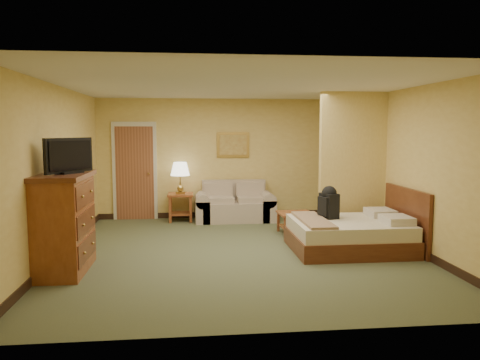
{
  "coord_description": "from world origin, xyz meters",
  "views": [
    {
      "loc": [
        -0.76,
        -7.22,
        1.93
      ],
      "look_at": [
        0.07,
        0.6,
        1.08
      ],
      "focal_mm": 35.0,
      "sensor_mm": 36.0,
      "label": 1
    }
  ],
  "objects": [
    {
      "name": "floor",
      "position": [
        0.0,
        0.0,
        0.0
      ],
      "size": [
        6.0,
        6.0,
        0.0
      ],
      "primitive_type": "plane",
      "color": "#4D5336",
      "rests_on": "ground"
    },
    {
      "name": "ceiling",
      "position": [
        0.0,
        0.0,
        2.6
      ],
      "size": [
        6.0,
        6.0,
        0.0
      ],
      "primitive_type": "plane",
      "rotation": [
        3.14,
        0.0,
        0.0
      ],
      "color": "white",
      "rests_on": "back_wall"
    },
    {
      "name": "back_wall",
      "position": [
        0.0,
        3.0,
        1.3
      ],
      "size": [
        5.5,
        0.02,
        2.6
      ],
      "primitive_type": "cube",
      "color": "#DBB85D",
      "rests_on": "floor"
    },
    {
      "name": "left_wall",
      "position": [
        -2.75,
        0.0,
        1.3
      ],
      "size": [
        0.02,
        6.0,
        2.6
      ],
      "primitive_type": "cube",
      "color": "#DBB85D",
      "rests_on": "floor"
    },
    {
      "name": "right_wall",
      "position": [
        2.75,
        0.0,
        1.3
      ],
      "size": [
        0.02,
        6.0,
        2.6
      ],
      "primitive_type": "cube",
      "color": "#DBB85D",
      "rests_on": "floor"
    },
    {
      "name": "partition",
      "position": [
        2.15,
        0.93,
        1.3
      ],
      "size": [
        1.2,
        0.15,
        2.6
      ],
      "primitive_type": "cube",
      "color": "#DBB85D",
      "rests_on": "floor"
    },
    {
      "name": "door",
      "position": [
        -1.95,
        2.96,
        1.03
      ],
      "size": [
        0.94,
        0.16,
        2.1
      ],
      "color": "beige",
      "rests_on": "floor"
    },
    {
      "name": "baseboard",
      "position": [
        0.0,
        2.99,
        0.06
      ],
      "size": [
        5.5,
        0.02,
        0.12
      ],
      "primitive_type": "cube",
      "color": "black",
      "rests_on": "floor"
    },
    {
      "name": "loveseat",
      "position": [
        0.17,
        2.57,
        0.28
      ],
      "size": [
        1.68,
        0.78,
        0.85
      ],
      "color": "tan",
      "rests_on": "floor"
    },
    {
      "name": "side_table",
      "position": [
        -0.98,
        2.65,
        0.39
      ],
      "size": [
        0.53,
        0.53,
        0.59
      ],
      "color": "brown",
      "rests_on": "floor"
    },
    {
      "name": "table_lamp",
      "position": [
        -0.98,
        2.65,
        1.09
      ],
      "size": [
        0.4,
        0.4,
        0.67
      ],
      "color": "#AC8A3F",
      "rests_on": "side_table"
    },
    {
      "name": "coffee_table",
      "position": [
        1.17,
        1.16,
        0.29
      ],
      "size": [
        0.65,
        0.65,
        0.4
      ],
      "rotation": [
        0.0,
        0.0,
        0.05
      ],
      "color": "brown",
      "rests_on": "floor"
    },
    {
      "name": "wall_picture",
      "position": [
        0.17,
        2.97,
        1.6
      ],
      "size": [
        0.71,
        0.04,
        0.55
      ],
      "color": "#B78E3F",
      "rests_on": "back_wall"
    },
    {
      "name": "dresser",
      "position": [
        -2.48,
        -0.78,
        0.68
      ],
      "size": [
        0.66,
        1.26,
        1.35
      ],
      "color": "brown",
      "rests_on": "floor"
    },
    {
      "name": "tv",
      "position": [
        -2.38,
        -0.78,
        1.57
      ],
      "size": [
        0.48,
        0.68,
        0.48
      ],
      "rotation": [
        0.0,
        0.0,
        -0.59
      ],
      "color": "black",
      "rests_on": "dresser"
    },
    {
      "name": "bed",
      "position": [
        1.83,
        -0.1,
        0.27
      ],
      "size": [
        1.9,
        1.54,
        1.0
      ],
      "color": "#502312",
      "rests_on": "floor"
    },
    {
      "name": "backpack",
      "position": [
        1.49,
        0.13,
        0.77
      ],
      "size": [
        0.29,
        0.36,
        0.53
      ],
      "rotation": [
        0.0,
        0.0,
        0.33
      ],
      "color": "black",
      "rests_on": "bed"
    }
  ]
}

